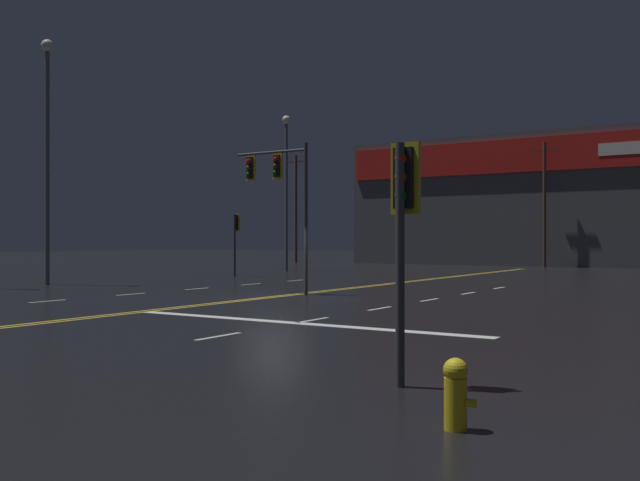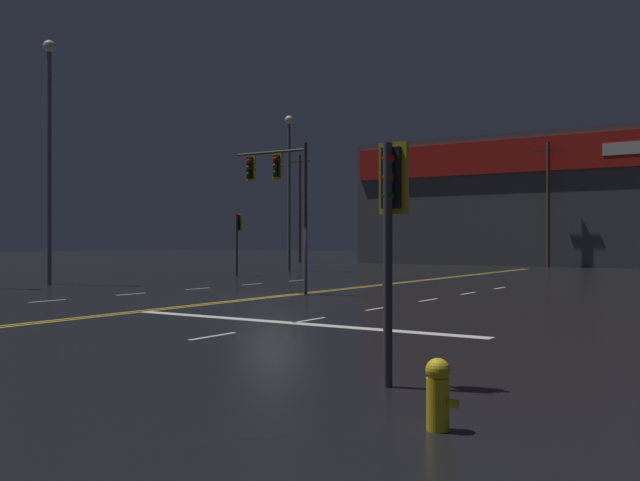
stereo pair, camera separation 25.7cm
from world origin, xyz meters
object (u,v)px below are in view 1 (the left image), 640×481
Objects in this scene: traffic_signal_corner_southeast at (403,207)px; streetlight_near_right at (286,173)px; fire_hydrant at (456,392)px; traffic_signal_median at (277,181)px; streetlight_median_approach at (47,132)px; traffic_signal_corner_northwest at (236,230)px.

streetlight_near_right is at bearing 127.59° from traffic_signal_corner_southeast.
traffic_signal_median is at bearing 131.32° from fire_hydrant.
streetlight_median_approach reaches higher than streetlight_near_right.
traffic_signal_corner_southeast is 4.41× the size of fire_hydrant.
traffic_signal_corner_northwest is 4.65× the size of fire_hydrant.
traffic_signal_median is 1.68× the size of traffic_signal_corner_southeast.
streetlight_median_approach reaches higher than traffic_signal_corner_northwest.
streetlight_median_approach is 29.14m from fire_hydrant.
traffic_signal_median is 0.55× the size of streetlight_near_right.
traffic_signal_median is 17.41m from traffic_signal_corner_southeast.
streetlight_median_approach is at bearing -174.31° from traffic_signal_median.
traffic_signal_median is 13.54m from traffic_signal_corner_northwest.
traffic_signal_corner_northwest is 33.12m from fire_hydrant.
traffic_signal_corner_northwest is at bearing 135.78° from traffic_signal_median.
traffic_signal_corner_northwest is (-9.63, 9.37, -1.64)m from traffic_signal_median.
traffic_signal_median is 19.97m from streetlight_near_right.
streetlight_median_approach reaches higher than traffic_signal_corner_southeast.
traffic_signal_median is 20.01m from fire_hydrant.
streetlight_median_approach is (-11.98, -1.19, 2.71)m from traffic_signal_median.
fire_hydrant is (1.47, -1.80, -2.05)m from traffic_signal_corner_southeast.
traffic_signal_corner_southeast is 37.31m from streetlight_near_right.
fire_hydrant is at bearing -48.68° from traffic_signal_median.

